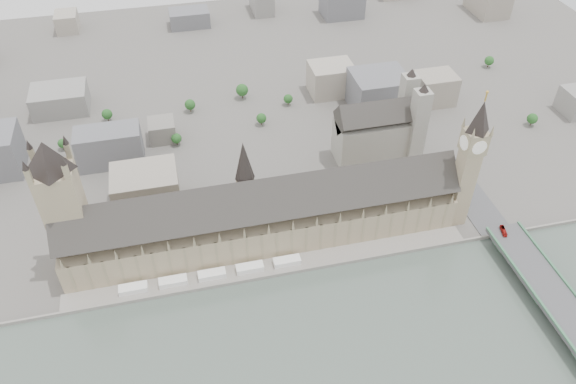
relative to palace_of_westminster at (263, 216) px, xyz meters
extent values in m
plane|color=#595651|center=(0.00, -19.70, -22.71)|extent=(900.00, 900.00, 0.00)
cube|color=gray|center=(0.00, -34.70, -21.21)|extent=(600.00, 1.50, 3.00)
cube|color=gray|center=(0.00, -27.20, -21.71)|extent=(270.00, 15.00, 2.00)
cube|color=white|center=(-90.00, -26.70, -18.71)|extent=(18.00, 7.00, 4.00)
cube|color=white|center=(-65.00, -26.70, -18.71)|extent=(18.00, 7.00, 4.00)
cube|color=white|center=(-40.00, -26.70, -18.71)|extent=(18.00, 7.00, 4.00)
cube|color=white|center=(-15.00, -26.70, -18.71)|extent=(18.00, 7.00, 4.00)
cube|color=white|center=(10.00, -26.70, -18.71)|extent=(18.00, 7.00, 4.00)
cube|color=gray|center=(0.00, 0.30, -10.21)|extent=(265.00, 40.00, 25.00)
cube|color=#312E2C|center=(0.00, 0.30, 12.37)|extent=(265.00, 40.73, 40.73)
cube|color=gray|center=(138.00, -11.70, 8.29)|extent=(12.00, 12.00, 62.00)
cube|color=#84785B|center=(138.00, -11.70, 47.29)|extent=(14.00, 14.00, 16.00)
cylinder|color=white|center=(145.20, -11.70, 47.29)|extent=(0.60, 10.00, 10.00)
cylinder|color=white|center=(130.80, -11.70, 47.29)|extent=(0.60, 10.00, 10.00)
cylinder|color=white|center=(138.00, -4.50, 47.29)|extent=(10.00, 0.60, 10.00)
cylinder|color=white|center=(138.00, -18.90, 47.29)|extent=(10.00, 0.60, 10.00)
cone|color=black|center=(138.00, -11.70, 66.29)|extent=(17.00, 17.00, 22.00)
cylinder|color=#EFB446|center=(138.00, -11.70, 80.29)|extent=(1.00, 1.00, 6.00)
sphere|color=#EFB446|center=(138.00, -11.70, 83.79)|extent=(2.00, 2.00, 2.00)
cone|color=#84785B|center=(144.50, -5.20, 59.29)|extent=(2.40, 2.40, 8.00)
cone|color=#84785B|center=(131.50, -5.20, 59.29)|extent=(2.40, 2.40, 8.00)
cone|color=#84785B|center=(144.50, -18.20, 59.29)|extent=(2.40, 2.40, 8.00)
cone|color=#84785B|center=(131.50, -18.20, 59.29)|extent=(2.40, 2.40, 8.00)
cube|color=gray|center=(-122.00, 6.30, 17.29)|extent=(23.00, 23.00, 80.00)
cone|color=black|center=(-122.00, 6.30, 67.29)|extent=(30.00, 30.00, 20.00)
cylinder|color=#84785B|center=(-10.00, 6.30, 20.29)|extent=(12.00, 12.00, 20.00)
cone|color=black|center=(-10.00, 6.30, 44.29)|extent=(13.00, 13.00, 28.00)
cube|color=#474749|center=(162.00, -107.20, -17.58)|extent=(25.00, 325.00, 10.25)
cube|color=gray|center=(105.00, 75.30, -5.71)|extent=(60.00, 28.00, 34.00)
cube|color=#312E2C|center=(105.00, 75.30, 16.29)|extent=(60.00, 28.28, 28.28)
cube|color=gray|center=(137.00, 87.30, 9.29)|extent=(12.00, 12.00, 64.00)
cube|color=gray|center=(137.00, 63.30, 9.29)|extent=(12.00, 12.00, 64.00)
imported|color=#AB1813|center=(158.78, -40.53, -11.05)|extent=(4.58, 10.38, 2.81)
imported|color=gray|center=(167.72, 38.88, -11.82)|extent=(3.42, 4.73, 1.27)
camera|label=1|loc=(-47.19, -271.33, 259.50)|focal=35.00mm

